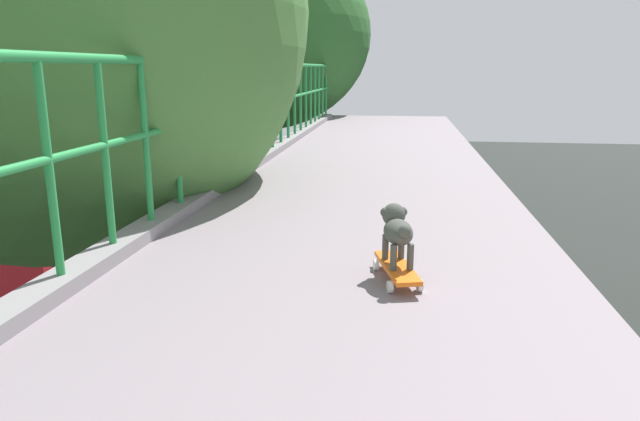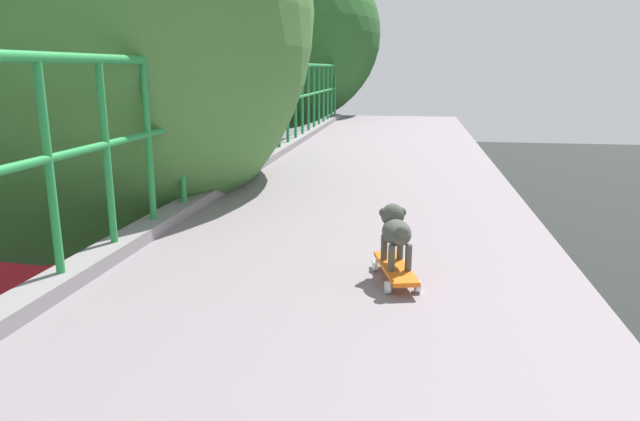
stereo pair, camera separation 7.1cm
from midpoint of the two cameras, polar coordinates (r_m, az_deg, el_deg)
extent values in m
cylinder|color=#248840|center=(3.16, -24.65, 3.70)|extent=(0.04, 0.04, 1.09)
cylinder|color=#248840|center=(3.63, -19.85, 5.30)|extent=(0.04, 0.04, 1.09)
cylinder|color=#248840|center=(4.12, -16.15, 6.51)|extent=(0.04, 0.04, 1.09)
cylinder|color=#248840|center=(4.62, -13.24, 7.44)|extent=(0.04, 0.04, 1.09)
cylinder|color=#248840|center=(5.14, -10.89, 8.17)|extent=(0.04, 0.04, 1.09)
cylinder|color=#248840|center=(5.66, -8.97, 8.76)|extent=(0.04, 0.04, 1.09)
cylinder|color=#248840|center=(6.19, -7.37, 9.24)|extent=(0.04, 0.04, 1.09)
cylinder|color=#248840|center=(6.72, -6.02, 9.64)|extent=(0.04, 0.04, 1.09)
cylinder|color=#248840|center=(7.25, -4.86, 9.97)|extent=(0.04, 0.04, 1.09)
cylinder|color=#248840|center=(7.79, -3.86, 10.26)|extent=(0.04, 0.04, 1.09)
cylinder|color=#248840|center=(8.33, -2.99, 10.51)|extent=(0.04, 0.04, 1.09)
cylinder|color=#248840|center=(8.87, -2.23, 10.72)|extent=(0.04, 0.04, 1.09)
cylinder|color=#248840|center=(9.42, -1.55, 10.91)|extent=(0.04, 0.04, 1.09)
cylinder|color=#248840|center=(9.96, -0.95, 11.08)|extent=(0.04, 0.04, 1.09)
cylinder|color=#248840|center=(10.51, -0.40, 11.23)|extent=(0.04, 0.04, 1.09)
cylinder|color=#248840|center=(11.05, 0.09, 11.36)|extent=(0.04, 0.04, 1.09)
cylinder|color=#248840|center=(11.60, 0.53, 11.48)|extent=(0.04, 0.04, 1.09)
cylinder|color=#248840|center=(12.15, 0.94, 11.59)|extent=(0.04, 0.04, 1.09)
cylinder|color=#248840|center=(12.69, 1.31, 11.68)|extent=(0.04, 0.04, 1.09)
cylinder|color=#248840|center=(13.24, 1.64, 11.77)|extent=(0.04, 0.04, 1.09)
cube|color=#1E232B|center=(11.93, -25.97, -17.91)|extent=(1.49, 2.26, 0.53)
cube|color=silver|center=(11.76, -26.15, -16.50)|extent=(0.36, 0.16, 0.12)
cylinder|color=black|center=(13.03, -18.73, -18.89)|extent=(0.24, 0.61, 0.61)
cylinder|color=black|center=(13.78, -24.84, -17.56)|extent=(0.24, 0.61, 0.61)
cube|color=red|center=(21.04, -19.42, -1.84)|extent=(2.59, 10.82, 3.01)
cube|color=black|center=(20.91, -19.54, -0.44)|extent=(2.61, 9.95, 0.70)
cylinder|color=black|center=(24.16, -12.33, -2.59)|extent=(0.28, 0.96, 0.96)
cylinder|color=black|center=(25.16, -17.63, -2.27)|extent=(0.28, 0.96, 0.96)
cylinder|color=black|center=(18.40, -20.04, -8.43)|extent=(0.28, 0.96, 0.96)
cylinder|color=black|center=(19.70, -26.45, -7.58)|extent=(0.28, 0.96, 0.96)
ellipsoid|color=#467A39|center=(6.47, -24.11, 17.44)|extent=(5.00, 5.00, 4.93)
cylinder|color=#51351F|center=(15.77, -4.79, -0.78)|extent=(0.42, 0.42, 6.44)
ellipsoid|color=#2C612A|center=(15.28, -5.17, 16.92)|extent=(5.75, 5.75, 4.79)
cube|color=orange|center=(3.15, 8.11, -5.63)|extent=(0.26, 0.54, 0.02)
cylinder|color=white|center=(3.33, 8.71, -5.31)|extent=(0.04, 0.07, 0.06)
cylinder|color=white|center=(3.30, 6.08, -5.42)|extent=(0.04, 0.07, 0.06)
cylinder|color=white|center=(3.03, 10.28, -7.40)|extent=(0.04, 0.07, 0.06)
cylinder|color=white|center=(2.99, 7.38, -7.56)|extent=(0.04, 0.07, 0.06)
cylinder|color=#464941|center=(3.23, 8.56, -3.57)|extent=(0.04, 0.04, 0.14)
cylinder|color=#464941|center=(3.21, 6.99, -3.63)|extent=(0.04, 0.04, 0.14)
cylinder|color=#464941|center=(3.06, 9.40, -4.62)|extent=(0.04, 0.04, 0.14)
cylinder|color=#464941|center=(3.04, 7.75, -4.69)|extent=(0.04, 0.04, 0.14)
ellipsoid|color=#464941|center=(3.10, 8.24, -2.16)|extent=(0.21, 0.28, 0.14)
sphere|color=#464941|center=(3.19, 7.83, -0.47)|extent=(0.13, 0.13, 0.13)
ellipsoid|color=#4E4F4C|center=(3.24, 7.59, -0.38)|extent=(0.06, 0.07, 0.04)
sphere|color=#464941|center=(3.19, 8.69, -0.17)|extent=(0.05, 0.05, 0.05)
sphere|color=#464941|center=(3.17, 6.99, -0.21)|extent=(0.05, 0.05, 0.05)
sphere|color=#464941|center=(2.97, 8.86, -2.10)|extent=(0.07, 0.07, 0.07)
camera|label=1|loc=(0.04, -89.43, 0.14)|focal=32.33mm
camera|label=2|loc=(0.04, 90.57, -0.14)|focal=32.33mm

